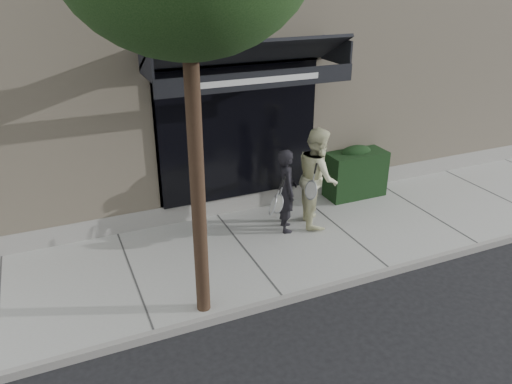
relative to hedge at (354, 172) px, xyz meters
name	(u,v)px	position (x,y,z in m)	size (l,w,h in m)	color
ground	(340,234)	(-1.10, -1.25, -0.66)	(80.00, 80.00, 0.00)	black
sidewalk	(340,231)	(-1.10, -1.25, -0.60)	(20.00, 3.00, 0.12)	#9A9A95
curb	(390,271)	(-1.10, -2.80, -0.59)	(20.00, 0.10, 0.14)	gray
building_facade	(242,53)	(-1.11, 3.71, 2.08)	(14.30, 8.04, 5.64)	beige
hedge	(354,172)	(0.00, 0.00, 0.00)	(1.30, 0.70, 1.14)	black
pedestrian_front	(286,191)	(-2.09, -0.84, 0.27)	(0.83, 0.87, 1.62)	black
pedestrian_back	(317,177)	(-1.42, -0.82, 0.43)	(0.99, 1.12, 1.93)	beige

